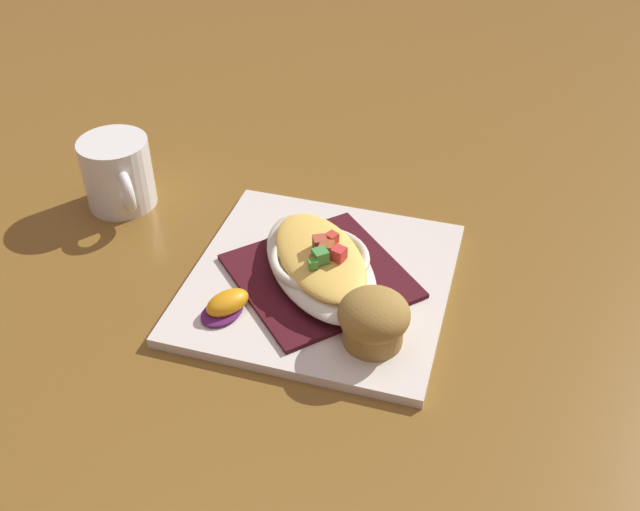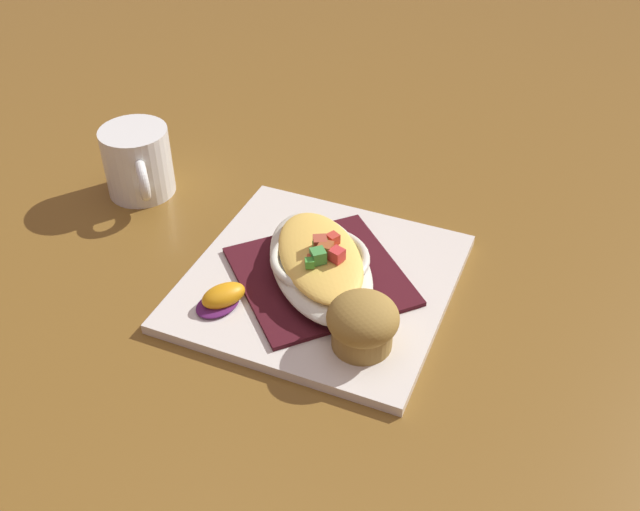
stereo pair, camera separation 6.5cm
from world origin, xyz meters
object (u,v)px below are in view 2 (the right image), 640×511
Objects in this scene: orange_garnish at (222,298)px; coffee_mug at (139,165)px; muffin at (363,323)px; gratin_dish at (320,261)px; square_plate at (320,282)px.

orange_garnish is 0.25m from coffee_mug.
gratin_dish is at bearing -137.70° from muffin.
muffin is (0.08, 0.07, 0.01)m from gratin_dish.
square_plate is at bearing 132.60° from orange_garnish.
gratin_dish is at bearing 43.91° from square_plate.
muffin is at bearing 88.00° from orange_garnish.
coffee_mug reaches higher than gratin_dish.
square_plate is 0.29m from coffee_mug.
muffin reaches higher than gratin_dish.
muffin is 0.15m from orange_garnish.
gratin_dish is 0.29m from coffee_mug.
gratin_dish is at bearing 71.06° from coffee_mug.
coffee_mug is at bearing -108.94° from gratin_dish.
orange_garnish is (0.07, -0.08, -0.01)m from gratin_dish.
orange_garnish is at bearing -47.40° from square_plate.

